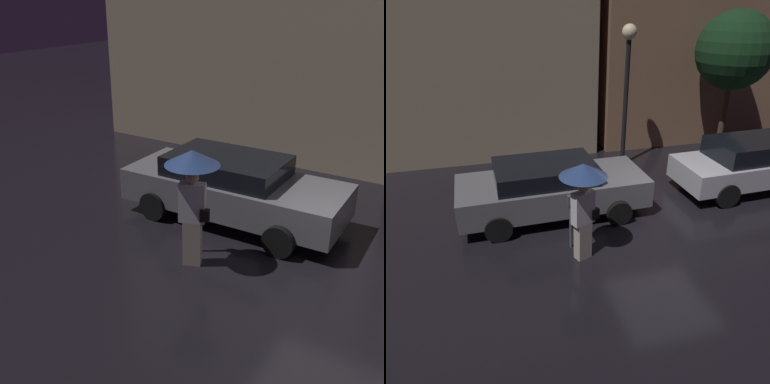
{
  "view_description": "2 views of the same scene",
  "coord_description": "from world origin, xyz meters",
  "views": [
    {
      "loc": [
        1.63,
        -6.86,
        4.53
      ],
      "look_at": [
        -2.91,
        0.14,
        0.96
      ],
      "focal_mm": 45.0,
      "sensor_mm": 36.0,
      "label": 1
    },
    {
      "loc": [
        -4.08,
        -6.8,
        4.78
      ],
      "look_at": [
        -2.19,
        0.44,
        0.95
      ],
      "focal_mm": 35.0,
      "sensor_mm": 36.0,
      "label": 2
    }
  ],
  "objects": [
    {
      "name": "street_lamp_near",
      "position": [
        0.19,
        3.84,
        3.0
      ],
      "size": [
        0.43,
        0.43,
        4.23
      ],
      "color": "black",
      "rests_on": "ground"
    },
    {
      "name": "parked_car_grey",
      "position": [
        -2.65,
        1.27,
        0.73
      ],
      "size": [
        4.59,
        1.99,
        1.38
      ],
      "rotation": [
        0.0,
        0.0,
        0.02
      ],
      "color": "slate",
      "rests_on": "ground"
    },
    {
      "name": "building_facade_right",
      "position": [
        4.42,
        6.5,
        3.29
      ],
      "size": [
        8.77,
        3.0,
        6.59
      ],
      "color": "#8C664C",
      "rests_on": "ground"
    },
    {
      "name": "pedestrian_with_umbrella",
      "position": [
        -2.38,
        -0.67,
        1.57
      ],
      "size": [
        0.93,
        0.93,
        2.11
      ],
      "rotation": [
        0.0,
        0.0,
        0.38
      ],
      "color": "beige",
      "rests_on": "ground"
    },
    {
      "name": "parked_car_silver",
      "position": [
        3.16,
        1.31,
        0.76
      ],
      "size": [
        4.68,
        1.9,
        1.45
      ],
      "rotation": [
        0.0,
        0.0,
        0.03
      ],
      "color": "#B7B7BF",
      "rests_on": "ground"
    },
    {
      "name": "street_tree",
      "position": [
        3.67,
        3.81,
        3.4
      ],
      "size": [
        2.37,
        2.37,
        4.61
      ],
      "color": "#473323",
      "rests_on": "ground"
    },
    {
      "name": "parking_meter",
      "position": [
        -2.53,
        -0.27,
        0.79
      ],
      "size": [
        0.12,
        0.1,
        1.27
      ],
      "color": "#4C5154",
      "rests_on": "ground"
    },
    {
      "name": "ground_plane",
      "position": [
        0.0,
        0.0,
        0.0
      ],
      "size": [
        60.0,
        60.0,
        0.0
      ],
      "primitive_type": "plane",
      "color": "black"
    }
  ]
}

